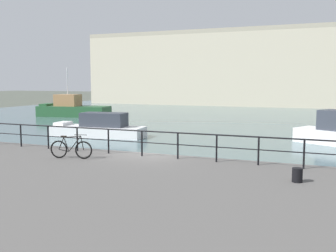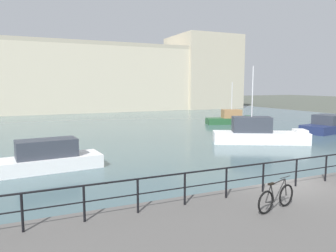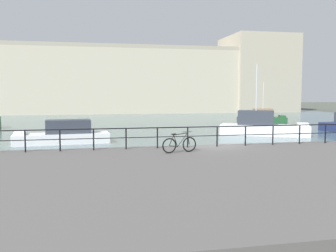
# 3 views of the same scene
# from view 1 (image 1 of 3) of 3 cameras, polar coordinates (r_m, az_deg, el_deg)

# --- Properties ---
(ground_plane) EXTENTS (240.00, 240.00, 0.00)m
(ground_plane) POSITION_cam_1_polar(r_m,az_deg,el_deg) (17.40, -2.66, -7.23)
(ground_plane) COLOR #4C5147
(water_basin) EXTENTS (80.00, 60.00, 0.01)m
(water_basin) POSITION_cam_1_polar(r_m,az_deg,el_deg) (46.28, 13.20, 1.21)
(water_basin) COLOR #476066
(water_basin) RESTS_ON ground_plane
(quay_promenade) EXTENTS (56.00, 13.00, 1.03)m
(quay_promenade) POSITION_cam_1_polar(r_m,az_deg,el_deg) (11.90, -16.16, -11.44)
(quay_promenade) COLOR #565451
(quay_promenade) RESTS_ON ground_plane
(harbor_building) EXTENTS (67.88, 13.38, 15.50)m
(harbor_building) POSITION_cam_1_polar(r_m,az_deg,el_deg) (69.08, 21.27, 7.89)
(harbor_building) COLOR #C1B79E
(harbor_building) RESTS_ON ground_plane
(moored_white_yacht) EXTENTS (8.60, 4.05, 5.67)m
(moored_white_yacht) POSITION_cam_1_polar(r_m,az_deg,el_deg) (47.57, -13.61, 2.41)
(moored_white_yacht) COLOR #23512D
(moored_white_yacht) RESTS_ON water_basin
(moored_cabin_cruiser) EXTENTS (7.18, 2.70, 1.79)m
(moored_cabin_cruiser) POSITION_cam_1_polar(r_m,az_deg,el_deg) (29.84, -9.87, -0.23)
(moored_cabin_cruiser) COLOR white
(moored_cabin_cruiser) RESTS_ON water_basin
(quay_railing) EXTENTS (23.96, 0.07, 1.08)m
(quay_railing) POSITION_cam_1_polar(r_m,az_deg,el_deg) (16.07, -1.24, -1.96)
(quay_railing) COLOR black
(quay_railing) RESTS_ON quay_promenade
(parked_bicycle) EXTENTS (1.74, 0.45, 0.98)m
(parked_bicycle) POSITION_cam_1_polar(r_m,az_deg,el_deg) (16.36, -13.79, -3.23)
(parked_bicycle) COLOR black
(parked_bicycle) RESTS_ON quay_promenade
(mooring_bollard) EXTENTS (0.32, 0.32, 0.44)m
(mooring_bollard) POSITION_cam_1_polar(r_m,az_deg,el_deg) (12.89, 18.12, -6.73)
(mooring_bollard) COLOR black
(mooring_bollard) RESTS_ON quay_promenade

